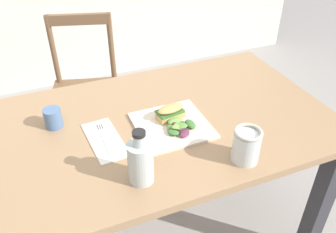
{
  "coord_description": "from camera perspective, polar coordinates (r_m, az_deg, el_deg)",
  "views": [
    {
      "loc": [
        -0.32,
        -0.84,
        1.53
      ],
      "look_at": [
        0.1,
        0.17,
        0.76
      ],
      "focal_mm": 37.5,
      "sensor_mm": 36.0,
      "label": 1
    }
  ],
  "objects": [
    {
      "name": "chair_wooden_far",
      "position": [
        2.15,
        -13.27,
        3.97
      ],
      "size": [
        0.5,
        0.5,
        0.87
      ],
      "color": "brown",
      "rests_on": "ground"
    },
    {
      "name": "mason_jar_iced_tea",
      "position": [
        1.17,
        12.57,
        -4.84
      ],
      "size": [
        0.09,
        0.09,
        0.12
      ],
      "color": "#995623",
      "rests_on": "dining_table"
    },
    {
      "name": "napkin_folded",
      "position": [
        1.27,
        -10.23,
        -3.75
      ],
      "size": [
        0.13,
        0.25,
        0.0
      ],
      "primitive_type": "cube",
      "rotation": [
        0.0,
        0.0,
        0.08
      ],
      "color": "silver",
      "rests_on": "dining_table"
    },
    {
      "name": "cup_extra_side",
      "position": [
        1.37,
        -18.18,
        -0.24
      ],
      "size": [
        0.07,
        0.07,
        0.08
      ],
      "primitive_type": "cylinder",
      "color": "#4C6B93",
      "rests_on": "dining_table"
    },
    {
      "name": "sandwich_half_front",
      "position": [
        1.33,
        0.41,
        0.77
      ],
      "size": [
        0.12,
        0.08,
        0.06
      ],
      "color": "tan",
      "rests_on": "plate_lunch"
    },
    {
      "name": "dining_table",
      "position": [
        1.42,
        -1.75,
        -4.9
      ],
      "size": [
        1.37,
        0.81,
        0.74
      ],
      "color": "#997551",
      "rests_on": "ground"
    },
    {
      "name": "plate_lunch",
      "position": [
        1.32,
        0.66,
        -1.46
      ],
      "size": [
        0.27,
        0.27,
        0.01
      ],
      "primitive_type": "cube",
      "color": "beige",
      "rests_on": "dining_table"
    },
    {
      "name": "bottle_cold_brew",
      "position": [
        1.07,
        -4.47,
        -7.64
      ],
      "size": [
        0.08,
        0.08,
        0.19
      ],
      "color": "#472819",
      "rests_on": "dining_table"
    },
    {
      "name": "salad_mixed_greens",
      "position": [
        1.28,
        1.93,
        -1.56
      ],
      "size": [
        0.12,
        0.12,
        0.03
      ],
      "color": "#4C2338",
      "rests_on": "plate_lunch"
    },
    {
      "name": "fork_on_napkin",
      "position": [
        1.29,
        -10.42,
        -3.17
      ],
      "size": [
        0.03,
        0.19,
        0.0
      ],
      "color": "silver",
      "rests_on": "napkin_folded"
    }
  ]
}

